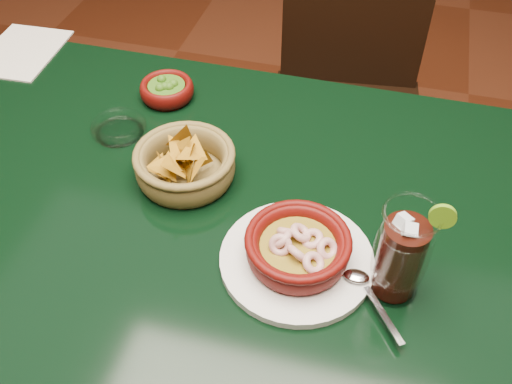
% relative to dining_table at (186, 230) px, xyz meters
% --- Properties ---
extents(dining_table, '(1.20, 0.80, 0.75)m').
position_rel_dining_table_xyz_m(dining_table, '(0.00, 0.00, 0.00)').
color(dining_table, black).
rests_on(dining_table, ground).
extents(dining_chair, '(0.47, 0.47, 0.91)m').
position_rel_dining_table_xyz_m(dining_chair, '(0.21, 0.71, -0.15)').
color(dining_chair, black).
rests_on(dining_chair, ground).
extents(shrimp_plate, '(0.29, 0.24, 0.07)m').
position_rel_dining_table_xyz_m(shrimp_plate, '(0.23, -0.09, 0.13)').
color(shrimp_plate, silver).
rests_on(shrimp_plate, dining_table).
extents(chip_basket, '(0.21, 0.21, 0.12)m').
position_rel_dining_table_xyz_m(chip_basket, '(-0.00, 0.04, 0.13)').
color(chip_basket, olive).
rests_on(chip_basket, dining_table).
extents(guacamole_ramekin, '(0.13, 0.13, 0.04)m').
position_rel_dining_table_xyz_m(guacamole_ramekin, '(-0.12, 0.25, 0.12)').
color(guacamole_ramekin, '#460705').
rests_on(guacamole_ramekin, dining_table).
extents(cola_drink, '(0.16, 0.16, 0.19)m').
position_rel_dining_table_xyz_m(cola_drink, '(0.37, -0.10, 0.18)').
color(cola_drink, white).
rests_on(cola_drink, dining_table).
extents(glass_ashtray, '(0.11, 0.11, 0.03)m').
position_rel_dining_table_xyz_m(glass_ashtray, '(-0.17, 0.12, 0.11)').
color(glass_ashtray, white).
rests_on(glass_ashtray, dining_table).
extents(paper_menu, '(0.17, 0.22, 0.00)m').
position_rel_dining_table_xyz_m(paper_menu, '(-0.51, 0.33, 0.10)').
color(paper_menu, beige).
rests_on(paper_menu, dining_table).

